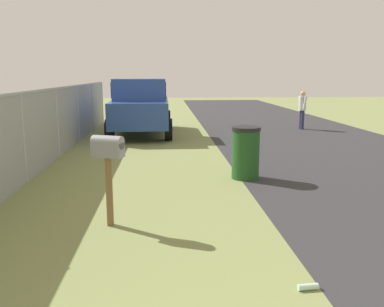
{
  "coord_description": "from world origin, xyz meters",
  "views": [
    {
      "loc": [
        0.01,
        0.6,
        2.26
      ],
      "look_at": [
        5.45,
        0.23,
        1.19
      ],
      "focal_mm": 38.14,
      "sensor_mm": 36.0,
      "label": 1
    }
  ],
  "objects_px": {
    "mailbox": "(108,154)",
    "pickup_truck": "(141,105)",
    "pedestrian": "(302,107)",
    "trash_bin": "(246,153)"
  },
  "relations": [
    {
      "from": "mailbox",
      "to": "pickup_truck",
      "type": "xyz_separation_m",
      "value": [
        9.47,
        0.05,
        0.01
      ]
    },
    {
      "from": "trash_bin",
      "to": "pedestrian",
      "type": "distance_m",
      "value": 8.84
    },
    {
      "from": "pickup_truck",
      "to": "pedestrian",
      "type": "relative_size",
      "value": 3.15
    },
    {
      "from": "pickup_truck",
      "to": "pedestrian",
      "type": "height_order",
      "value": "pickup_truck"
    },
    {
      "from": "trash_bin",
      "to": "pedestrian",
      "type": "relative_size",
      "value": 0.73
    },
    {
      "from": "mailbox",
      "to": "trash_bin",
      "type": "height_order",
      "value": "mailbox"
    },
    {
      "from": "trash_bin",
      "to": "pedestrian",
      "type": "xyz_separation_m",
      "value": [
        7.91,
        -3.92,
        0.33
      ]
    },
    {
      "from": "mailbox",
      "to": "pickup_truck",
      "type": "bearing_deg",
      "value": 21.52
    },
    {
      "from": "pickup_truck",
      "to": "trash_bin",
      "type": "xyz_separation_m",
      "value": [
        -6.79,
        -2.65,
        -0.53
      ]
    },
    {
      "from": "pickup_truck",
      "to": "mailbox",
      "type": "bearing_deg",
      "value": -0.02
    }
  ]
}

